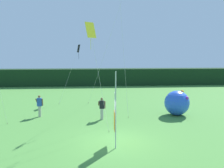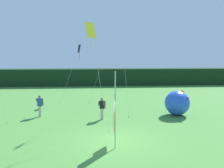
{
  "view_description": "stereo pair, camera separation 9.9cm",
  "coord_description": "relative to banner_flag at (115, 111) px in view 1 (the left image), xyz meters",
  "views": [
    {
      "loc": [
        -1.09,
        -13.42,
        5.02
      ],
      "look_at": [
        0.18,
        3.34,
        2.86
      ],
      "focal_mm": 39.7,
      "sensor_mm": 36.0,
      "label": 1
    },
    {
      "loc": [
        -0.99,
        -13.42,
        5.02
      ],
      "look_at": [
        0.18,
        3.34,
        2.86
      ],
      "focal_mm": 39.7,
      "sensor_mm": 36.0,
      "label": 2
    }
  ],
  "objects": [
    {
      "name": "kite_yellow_diamond_0",
      "position": [
        -1.24,
        2.93,
        4.2
      ],
      "size": [
        1.47,
        0.92,
        6.88
      ],
      "color": "brown",
      "rests_on": "ground"
    },
    {
      "name": "banner_flag",
      "position": [
        0.0,
        0.0,
        0.0
      ],
      "size": [
        0.06,
        1.03,
        4.07
      ],
      "color": "#B7B7BC",
      "rests_on": "ground"
    },
    {
      "name": "person_near_banner",
      "position": [
        -0.53,
        5.38,
        -1.06
      ],
      "size": [
        0.55,
        0.48,
        1.67
      ],
      "color": "#B7B2A3",
      "rests_on": "ground"
    },
    {
      "name": "person_mid_field",
      "position": [
        -5.36,
        6.59,
        -1.04
      ],
      "size": [
        0.55,
        0.48,
        1.7
      ],
      "color": "#B7B2A3",
      "rests_on": "ground"
    },
    {
      "name": "inflatable_balloon",
      "position": [
        5.52,
        6.26,
        -0.95
      ],
      "size": [
        1.98,
        1.98,
        2.03
      ],
      "color": "blue",
      "rests_on": "ground"
    },
    {
      "name": "kite_black_diamond_1",
      "position": [
        -2.75,
        13.51,
        3.19
      ],
      "size": [
        2.06,
        2.78,
        5.83
      ],
      "color": "brown",
      "rests_on": "ground"
    },
    {
      "name": "distant_treeline",
      "position": [
        -0.04,
        24.98,
        -0.69
      ],
      "size": [
        80.0,
        2.4,
        2.52
      ],
      "primitive_type": "cube",
      "color": "black",
      "rests_on": "ground"
    },
    {
      "name": "ground_plane",
      "position": [
        -0.04,
        0.68,
        -1.95
      ],
      "size": [
        120.0,
        120.0,
        0.0
      ],
      "primitive_type": "plane",
      "color": "#478438"
    }
  ]
}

